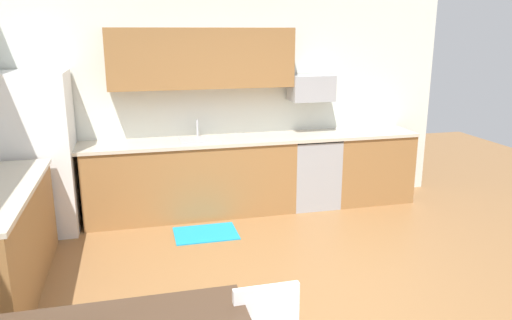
# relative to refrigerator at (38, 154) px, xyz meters

# --- Properties ---
(ground_plane) EXTENTS (12.00, 12.00, 0.00)m
(ground_plane) POSITION_rel_refrigerator_xyz_m (2.18, -2.22, -0.90)
(ground_plane) COLOR olive
(wall_back) EXTENTS (5.80, 0.10, 2.70)m
(wall_back) POSITION_rel_refrigerator_xyz_m (2.18, 0.43, 0.45)
(wall_back) COLOR silver
(wall_back) RESTS_ON ground
(cabinet_run_back) EXTENTS (2.52, 0.60, 0.90)m
(cabinet_run_back) POSITION_rel_refrigerator_xyz_m (1.69, 0.08, -0.45)
(cabinet_run_back) COLOR olive
(cabinet_run_back) RESTS_ON ground
(cabinet_run_back_right) EXTENTS (1.03, 0.60, 0.90)m
(cabinet_run_back_right) POSITION_rel_refrigerator_xyz_m (4.06, 0.08, -0.45)
(cabinet_run_back_right) COLOR olive
(cabinet_run_back_right) RESTS_ON ground
(cabinet_run_left) EXTENTS (0.60, 2.00, 0.90)m
(cabinet_run_left) POSITION_rel_refrigerator_xyz_m (-0.12, -1.42, -0.45)
(cabinet_run_left) COLOR olive
(cabinet_run_left) RESTS_ON ground
(countertop_back) EXTENTS (4.80, 0.64, 0.04)m
(countertop_back) POSITION_rel_refrigerator_xyz_m (2.18, 0.08, 0.02)
(countertop_back) COLOR beige
(countertop_back) RESTS_ON cabinet_run_back
(upper_cabinets_back) EXTENTS (2.20, 0.34, 0.70)m
(upper_cabinets_back) POSITION_rel_refrigerator_xyz_m (1.88, 0.21, 1.00)
(upper_cabinets_back) COLOR olive
(refrigerator) EXTENTS (0.76, 0.70, 1.80)m
(refrigerator) POSITION_rel_refrigerator_xyz_m (0.00, 0.00, 0.00)
(refrigerator) COLOR white
(refrigerator) RESTS_ON ground
(oven_range) EXTENTS (0.60, 0.60, 0.91)m
(oven_range) POSITION_rel_refrigerator_xyz_m (3.25, 0.08, -0.44)
(oven_range) COLOR #999BA0
(oven_range) RESTS_ON ground
(microwave) EXTENTS (0.54, 0.36, 0.32)m
(microwave) POSITION_rel_refrigerator_xyz_m (3.25, 0.18, 0.62)
(microwave) COLOR #9EA0A5
(sink_basin) EXTENTS (0.48, 0.40, 0.14)m
(sink_basin) POSITION_rel_refrigerator_xyz_m (1.81, 0.08, -0.02)
(sink_basin) COLOR #A5A8AD
(sink_basin) RESTS_ON countertop_back
(sink_faucet) EXTENTS (0.02, 0.02, 0.24)m
(sink_faucet) POSITION_rel_refrigerator_xyz_m (1.81, 0.26, 0.14)
(sink_faucet) COLOR #B2B5BA
(sink_faucet) RESTS_ON countertop_back
(floor_mat) EXTENTS (0.70, 0.50, 0.01)m
(floor_mat) POSITION_rel_refrigerator_xyz_m (1.76, -0.57, -0.89)
(floor_mat) COLOR #198CBF
(floor_mat) RESTS_ON ground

